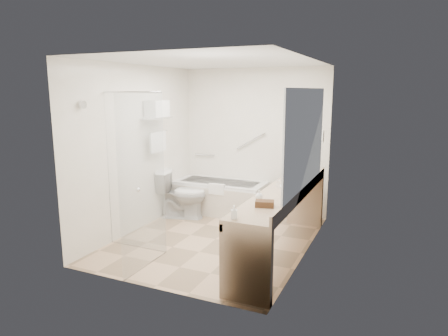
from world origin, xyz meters
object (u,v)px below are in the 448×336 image
at_px(toilet, 182,194).
at_px(amenity_basket, 265,204).
at_px(bathtub, 220,197).
at_px(water_bottle_left, 293,170).
at_px(vanity_counter, 282,208).

height_order(toilet, amenity_basket, amenity_basket).
bearing_deg(bathtub, amenity_basket, -54.24).
height_order(bathtub, water_bottle_left, water_bottle_left).
bearing_deg(toilet, vanity_counter, -128.58).
bearing_deg(amenity_basket, bathtub, 125.76).
bearing_deg(water_bottle_left, toilet, -173.12).
xyz_separation_m(bathtub, vanity_counter, (1.52, -1.39, 0.36)).
bearing_deg(toilet, amenity_basket, -143.82).
bearing_deg(bathtub, vanity_counter, -42.35).
distance_m(bathtub, vanity_counter, 2.09).
distance_m(bathtub, amenity_basket, 2.66).
bearing_deg(amenity_basket, water_bottle_left, 94.40).
relative_size(bathtub, toilet, 1.96).
xyz_separation_m(amenity_basket, water_bottle_left, (-0.14, 1.79, 0.04)).
xyz_separation_m(bathtub, amenity_basket, (1.52, -2.11, 0.61)).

